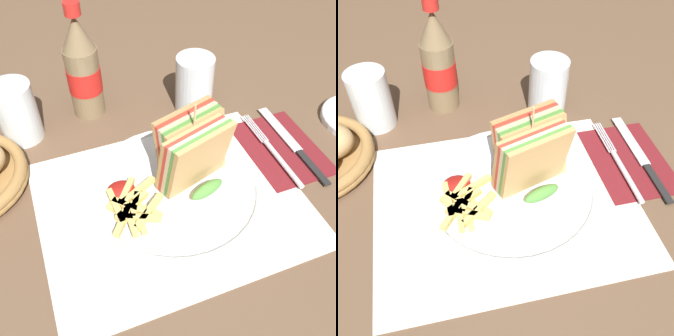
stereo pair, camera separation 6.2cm
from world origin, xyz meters
TOP-DOWN VIEW (x-y plane):
  - ground_plane at (0.00, 0.00)m, footprint 4.00×4.00m
  - placemat at (-0.01, 0.01)m, footprint 0.41×0.33m
  - plate_main at (-0.00, 0.03)m, footprint 0.28×0.28m
  - club_sandwich at (0.03, 0.03)m, footprint 0.13×0.12m
  - fries_pile at (-0.08, -0.00)m, footprint 0.09×0.11m
  - ketchup_blob at (-0.08, 0.04)m, footprint 0.04×0.04m
  - napkin at (0.22, 0.05)m, footprint 0.13×0.18m
  - fork at (0.19, 0.03)m, footprint 0.02×0.19m
  - knife at (0.24, 0.05)m, footprint 0.02×0.21m
  - coke_bottle_near at (-0.08, 0.28)m, footprint 0.06×0.06m
  - glass_near at (0.12, 0.22)m, footprint 0.07×0.07m
  - glass_far at (-0.21, 0.25)m, footprint 0.07×0.07m

SIDE VIEW (x-z plane):
  - ground_plane at x=0.00m, z-range 0.00..0.00m
  - placemat at x=-0.01m, z-range 0.00..0.00m
  - napkin at x=0.22m, z-range 0.00..0.00m
  - knife at x=0.24m, z-range 0.00..0.01m
  - fork at x=0.19m, z-range 0.00..0.01m
  - plate_main at x=0.00m, z-range 0.00..0.02m
  - ketchup_blob at x=-0.08m, z-range 0.02..0.04m
  - fries_pile at x=-0.08m, z-range 0.02..0.04m
  - glass_near at x=0.12m, z-range -0.01..0.10m
  - glass_far at x=-0.21m, z-range 0.00..0.11m
  - club_sandwich at x=0.03m, z-range 0.00..0.14m
  - coke_bottle_near at x=-0.08m, z-range -0.02..0.20m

